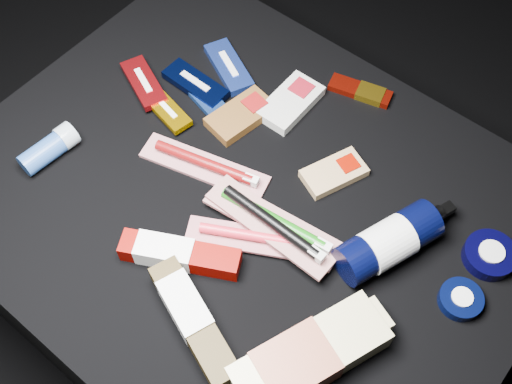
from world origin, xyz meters
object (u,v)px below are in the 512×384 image
Objects in this scene: lotion_bottle at (388,242)px; toothpaste_carton_red at (175,253)px; deodorant_stick at (50,148)px; bodywash_bottle at (307,358)px.

lotion_bottle is 0.34m from toothpaste_carton_red.
lotion_bottle is 0.60m from deodorant_stick.
bodywash_bottle is at bearing -67.96° from lotion_bottle.
toothpaste_carton_red is (-0.27, 0.00, -0.01)m from bodywash_bottle.
deodorant_stick is 0.31m from toothpaste_carton_red.
deodorant_stick is 0.58× the size of toothpaste_carton_red.
deodorant_stick is at bearing -160.69° from bodywash_bottle.
bodywash_bottle is at bearing 3.94° from deodorant_stick.
toothpaste_carton_red is at bearing 3.49° from deodorant_stick.
toothpaste_carton_red is at bearing -160.17° from bodywash_bottle.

